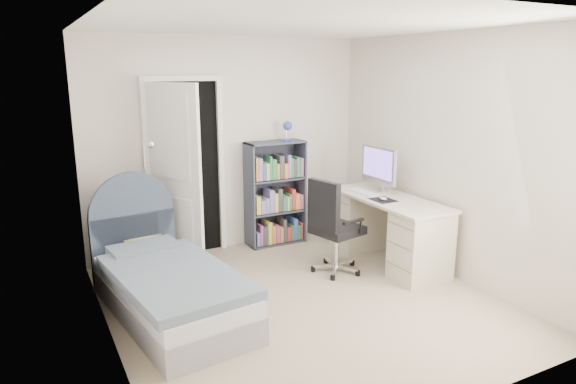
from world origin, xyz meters
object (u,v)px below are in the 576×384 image
nightstand (139,243)px  bookcase (276,197)px  desk (387,227)px  office_chair (332,222)px  bed (168,285)px  floor_lamp (151,222)px

nightstand → bookcase: 1.78m
desk → office_chair: 0.75m
nightstand → desk: desk is taller
bed → nightstand: 0.96m
nightstand → office_chair: bearing=-25.5°
nightstand → office_chair: (1.82, -0.87, 0.20)m
floor_lamp → bookcase: bearing=11.6°
bookcase → office_chair: size_ratio=1.48×
bookcase → office_chair: bookcase is taller
office_chair → desk: bearing=-0.6°
nightstand → floor_lamp: floor_lamp is taller
floor_lamp → bookcase: 1.64m
bookcase → desk: bookcase is taller
floor_lamp → desk: 2.57m
floor_lamp → office_chair: size_ratio=1.40×
bed → floor_lamp: floor_lamp is taller
floor_lamp → office_chair: floor_lamp is taller
floor_lamp → nightstand: bearing=163.3°
bed → bookcase: 2.14m
floor_lamp → office_chair: 1.88m
bed → nightstand: (-0.04, 0.96, 0.11)m
desk → bed: bearing=-178.1°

